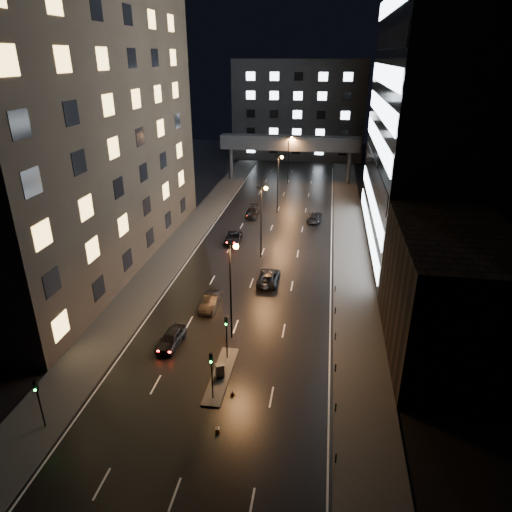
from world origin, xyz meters
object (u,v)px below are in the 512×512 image
object	(u,v)px
car_away_c	(233,238)
car_toward_a	(269,277)
car_away_d	(253,212)
car_away_a	(171,338)
car_toward_b	(314,217)
car_away_b	(211,301)
utility_cabinet	(220,371)

from	to	relation	value
car_away_c	car_toward_a	distance (m)	14.25
car_away_d	car_toward_a	bearing A→B (deg)	-77.34
car_away_a	car_toward_b	distance (m)	40.51
car_away_d	car_away_c	bearing A→B (deg)	-95.26
car_away_b	car_away_c	world-z (taller)	car_away_b
utility_cabinet	car_away_d	bearing A→B (deg)	72.05
car_away_b	car_away_d	bearing A→B (deg)	92.41
car_away_c	utility_cabinet	distance (m)	31.61
car_away_b	car_toward_a	size ratio (longest dim) A/B	0.89
car_away_a	car_toward_a	world-z (taller)	car_away_a
car_away_a	utility_cabinet	size ratio (longest dim) A/B	3.63
car_toward_b	utility_cabinet	xyz separation A→B (m)	(-6.48, -42.67, 0.00)
car_away_a	car_away_d	bearing A→B (deg)	92.99
car_away_c	car_toward_b	world-z (taller)	car_toward_b
car_away_d	utility_cabinet	world-z (taller)	car_away_d
car_away_a	car_toward_a	distance (m)	16.54
car_away_a	car_away_c	world-z (taller)	car_away_a
car_away_d	car_away_b	bearing A→B (deg)	-90.14
car_toward_a	car_toward_b	bearing A→B (deg)	-100.81
car_away_d	car_toward_b	xyz separation A→B (m)	(10.77, -0.89, 0.02)
car_away_d	utility_cabinet	bearing A→B (deg)	-85.49
car_toward_b	car_away_a	bearing A→B (deg)	76.34
car_away_d	car_toward_b	distance (m)	10.81
car_away_a	utility_cabinet	bearing A→B (deg)	-29.93
car_away_a	car_away_b	xyz separation A→B (m)	(2.03, 7.64, 0.01)
car_away_c	car_toward_b	size ratio (longest dim) A/B	0.93
car_away_c	car_away_d	distance (m)	12.42
car_away_a	car_away_b	bearing A→B (deg)	80.28
car_away_a	car_toward_a	size ratio (longest dim) A/B	0.85
car_away_c	car_toward_a	xyz separation A→B (m)	(6.98, -12.42, 0.05)
car_toward_a	utility_cabinet	distance (m)	18.84
car_away_a	car_away_c	xyz separation A→B (m)	(0.58, 27.13, -0.08)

